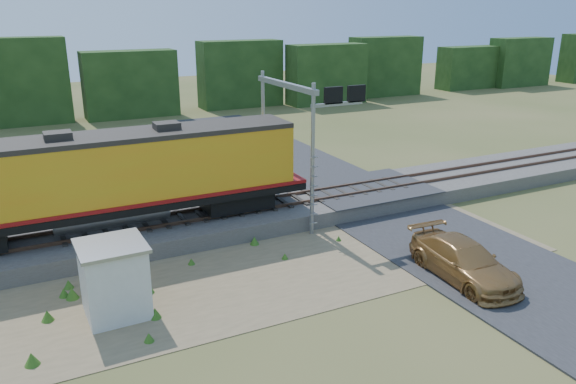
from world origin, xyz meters
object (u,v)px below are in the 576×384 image
shed (114,279)px  car (464,261)px  signal_gantry (299,115)px  locomotive (102,178)px

shed → car: bearing=-15.9°
signal_gantry → car: 10.51m
signal_gantry → car: (2.81, -8.99, -4.66)m
signal_gantry → locomotive: bearing=175.9°
locomotive → car: (12.26, -9.67, -2.54)m
locomotive → signal_gantry: (9.45, -0.67, 2.12)m
locomotive → shed: size_ratio=6.79×
car → shed: bearing=168.8°
shed → car: shed is taller
locomotive → car: locomotive is taller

